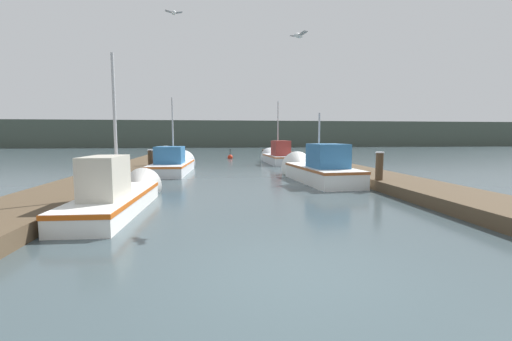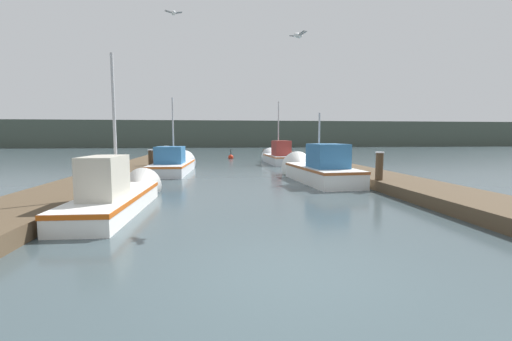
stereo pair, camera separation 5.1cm
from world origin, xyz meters
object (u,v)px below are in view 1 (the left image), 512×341
(mooring_piling_3, at_px, (379,171))
(fishing_boat_3, at_px, (277,156))
(channel_buoy, at_px, (230,157))
(fishing_boat_0, at_px, (120,194))
(mooring_piling_0, at_px, (151,161))
(fishing_boat_2, at_px, (175,164))
(seagull_lead, at_px, (299,35))
(mooring_piling_2, at_px, (166,155))
(fishing_boat_1, at_px, (317,169))
(seagull_1, at_px, (174,13))
(mooring_piling_1, at_px, (123,171))

(mooring_piling_3, bearing_deg, fishing_boat_3, 96.41)
(channel_buoy, bearing_deg, fishing_boat_0, -101.19)
(mooring_piling_0, bearing_deg, fishing_boat_3, 33.27)
(fishing_boat_2, xyz_separation_m, seagull_lead, (4.31, -10.26, 4.08))
(fishing_boat_3, relative_size, mooring_piling_0, 4.70)
(mooring_piling_2, relative_size, channel_buoy, 1.34)
(fishing_boat_0, bearing_deg, mooring_piling_2, 94.99)
(fishing_boat_1, bearing_deg, mooring_piling_3, -65.47)
(fishing_boat_2, bearing_deg, fishing_boat_3, 41.63)
(mooring_piling_0, relative_size, channel_buoy, 1.29)
(fishing_boat_3, relative_size, seagull_lead, 10.71)
(fishing_boat_2, relative_size, seagull_lead, 11.67)
(mooring_piling_2, bearing_deg, fishing_boat_1, -52.39)
(fishing_boat_3, distance_m, seagull_1, 14.87)
(seagull_lead, bearing_deg, fishing_boat_0, 52.04)
(fishing_boat_0, relative_size, mooring_piling_1, 4.73)
(fishing_boat_2, relative_size, fishing_boat_3, 1.09)
(mooring_piling_1, height_order, mooring_piling_2, mooring_piling_2)
(channel_buoy, bearing_deg, fishing_boat_3, -59.12)
(fishing_boat_0, bearing_deg, channel_buoy, 80.84)
(seagull_lead, bearing_deg, mooring_piling_2, -9.91)
(fishing_boat_1, relative_size, fishing_boat_2, 0.93)
(fishing_boat_3, relative_size, mooring_piling_2, 4.52)
(seagull_1, bearing_deg, seagull_lead, 128.11)
(fishing_boat_3, bearing_deg, fishing_boat_2, -143.26)
(fishing_boat_3, relative_size, mooring_piling_3, 4.14)
(seagull_lead, bearing_deg, fishing_boat_2, -6.36)
(channel_buoy, bearing_deg, seagull_1, -98.49)
(fishing_boat_0, height_order, mooring_piling_2, fishing_boat_0)
(mooring_piling_0, xyz_separation_m, seagull_lead, (5.57, -10.33, 3.90))
(mooring_piling_0, xyz_separation_m, mooring_piling_1, (-0.13, -5.39, -0.02))
(fishing_boat_0, relative_size, seagull_lead, 10.35)
(fishing_boat_3, distance_m, seagull_lead, 16.23)
(fishing_boat_3, distance_m, mooring_piling_3, 12.69)
(fishing_boat_2, distance_m, mooring_piling_3, 10.92)
(fishing_boat_0, xyz_separation_m, channel_buoy, (3.97, 20.06, -0.28))
(mooring_piling_2, bearing_deg, fishing_boat_0, -87.03)
(fishing_boat_1, relative_size, mooring_piling_2, 4.60)
(fishing_boat_3, xyz_separation_m, seagull_lead, (-2.38, -15.55, 4.01))
(fishing_boat_0, relative_size, fishing_boat_1, 0.95)
(channel_buoy, bearing_deg, mooring_piling_1, -107.34)
(mooring_piling_3, bearing_deg, fishing_boat_2, 137.91)
(mooring_piling_1, height_order, mooring_piling_3, mooring_piling_3)
(mooring_piling_1, xyz_separation_m, mooring_piling_2, (0.20, 10.84, 0.05))
(fishing_boat_1, bearing_deg, mooring_piling_0, 144.93)
(fishing_boat_2, bearing_deg, mooring_piling_0, 179.93)
(fishing_boat_3, bearing_deg, mooring_piling_3, -85.20)
(fishing_boat_2, xyz_separation_m, seagull_1, (0.89, -7.27, 5.51))
(mooring_piling_1, bearing_deg, mooring_piling_3, -11.93)
(mooring_piling_2, relative_size, mooring_piling_3, 0.92)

